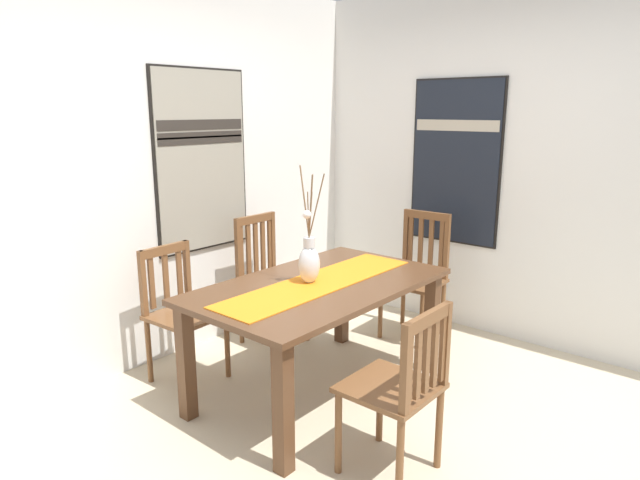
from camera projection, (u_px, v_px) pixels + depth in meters
ground_plane at (382, 440)px, 3.07m from camera, size 6.40×6.40×0.03m
wall_back at (169, 170)px, 3.93m from camera, size 6.40×0.12×2.70m
wall_side at (528, 167)px, 4.13m from camera, size 0.12×6.40×2.70m
dining_table at (319, 300)px, 3.42m from camera, size 1.61×0.94×0.73m
table_runner at (319, 282)px, 3.39m from camera, size 1.48×0.36×0.01m
centerpiece_vase at (309, 260)px, 3.35m from camera, size 0.14×0.17×0.72m
chair_0 at (181, 311)px, 3.65m from camera, size 0.44×0.44×0.90m
chair_1 at (417, 274)px, 4.37m from camera, size 0.44×0.44×0.98m
chair_2 at (267, 277)px, 4.26m from camera, size 0.42×0.42×0.98m
chair_3 at (401, 386)px, 2.65m from camera, size 0.42×0.42×0.88m
painting_on_back_wall at (201, 160)px, 4.05m from camera, size 0.81×0.05×1.31m
painting_on_side_wall at (456, 162)px, 4.43m from camera, size 0.05×0.77×1.31m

